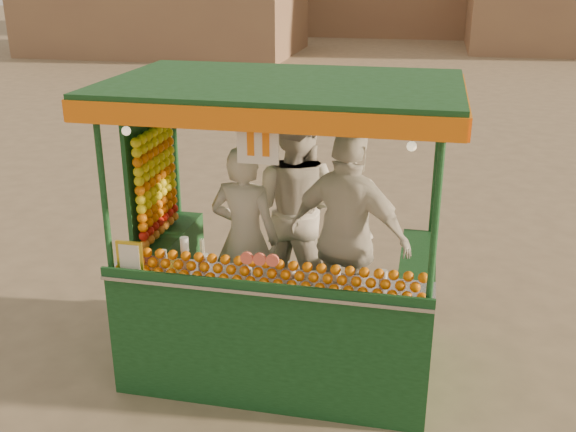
% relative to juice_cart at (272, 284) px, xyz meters
% --- Properties ---
extents(ground, '(90.00, 90.00, 0.00)m').
position_rel_juice_cart_xyz_m(ground, '(-0.04, 0.35, -0.80)').
color(ground, '#706350').
rests_on(ground, ground).
extents(juice_cart, '(2.73, 1.77, 2.48)m').
position_rel_juice_cart_xyz_m(juice_cart, '(0.00, 0.00, 0.00)').
color(juice_cart, '#103C17').
rests_on(juice_cart, ground).
extents(vendor_left, '(0.64, 0.46, 1.65)m').
position_rel_juice_cart_xyz_m(vendor_left, '(-0.28, 0.18, 0.31)').
color(vendor_left, silver).
rests_on(vendor_left, ground).
extents(vendor_middle, '(1.03, 0.87, 1.88)m').
position_rel_juice_cart_xyz_m(vendor_middle, '(0.04, 0.70, 0.42)').
color(vendor_middle, silver).
rests_on(vendor_middle, ground).
extents(vendor_right, '(1.17, 0.79, 1.85)m').
position_rel_juice_cart_xyz_m(vendor_right, '(0.61, 0.15, 0.41)').
color(vendor_right, silver).
rests_on(vendor_right, ground).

